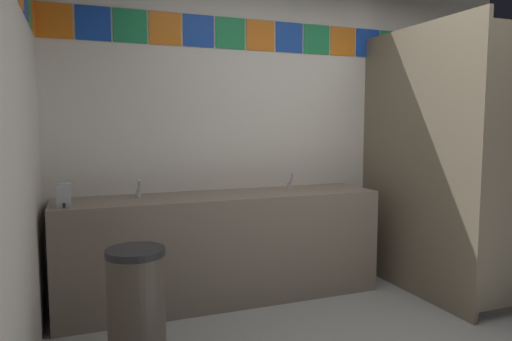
# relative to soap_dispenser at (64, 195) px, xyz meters

# --- Properties ---
(wall_back) EXTENTS (4.20, 0.09, 2.74)m
(wall_back) POSITION_rel_soap_dispenser_xyz_m (1.94, 0.47, 0.47)
(wall_back) COLOR silver
(wall_back) RESTS_ON ground_plane
(vanity_counter) EXTENTS (2.47, 0.55, 0.83)m
(vanity_counter) POSITION_rel_soap_dispenser_xyz_m (1.12, 0.16, -0.48)
(vanity_counter) COLOR gray
(vanity_counter) RESTS_ON ground_plane
(faucet_left) EXTENTS (0.04, 0.10, 0.14)m
(faucet_left) POSITION_rel_soap_dispenser_xyz_m (0.51, 0.25, -0.03)
(faucet_left) COLOR silver
(faucet_left) RESTS_ON vanity_counter
(faucet_right) EXTENTS (0.04, 0.10, 0.14)m
(faucet_right) POSITION_rel_soap_dispenser_xyz_m (1.74, 0.25, -0.03)
(faucet_right) COLOR silver
(faucet_right) RESTS_ON vanity_counter
(soap_dispenser) EXTENTS (0.09, 0.09, 0.16)m
(soap_dispenser) POSITION_rel_soap_dispenser_xyz_m (0.00, 0.00, 0.00)
(soap_dispenser) COLOR #B7BABF
(soap_dispenser) RESTS_ON vanity_counter
(stall_divider) EXTENTS (0.92, 1.37, 2.13)m
(stall_divider) POSITION_rel_soap_dispenser_xyz_m (2.77, -0.50, 0.16)
(stall_divider) COLOR #726651
(stall_divider) RESTS_ON ground_plane
(toilet) EXTENTS (0.39, 0.49, 0.74)m
(toilet) POSITION_rel_soap_dispenser_xyz_m (3.17, 0.06, -0.60)
(toilet) COLOR white
(toilet) RESTS_ON ground_plane
(trash_bin) EXTENTS (0.33, 0.33, 0.68)m
(trash_bin) POSITION_rel_soap_dispenser_xyz_m (0.37, -0.65, -0.57)
(trash_bin) COLOR brown
(trash_bin) RESTS_ON ground_plane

